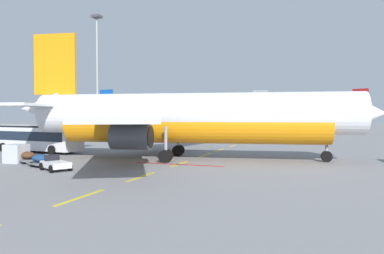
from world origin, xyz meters
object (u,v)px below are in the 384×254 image
object	(u,v)px
airliner_foreground	(187,117)
airliner_far_center	(147,119)
apron_shuttle_bus	(35,136)
fuel_service_truck	(154,131)
baggage_train	(34,158)
apron_light_mast_near	(97,61)
uld_cargo_container	(16,153)
airliner_far_right	(315,117)

from	to	relation	value
airliner_foreground	airliner_far_center	bearing A→B (deg)	120.63
airliner_foreground	apron_shuttle_bus	xyz separation A→B (m)	(-18.51, 0.82, -2.20)
airliner_foreground	fuel_service_truck	size ratio (longest dim) A/B	4.90
fuel_service_truck	baggage_train	world-z (taller)	fuel_service_truck
fuel_service_truck	apron_light_mast_near	distance (m)	26.29
fuel_service_truck	baggage_train	distance (m)	29.39
baggage_train	uld_cargo_container	size ratio (longest dim) A/B	6.48
airliner_far_center	uld_cargo_container	distance (m)	51.42
fuel_service_truck	airliner_far_center	bearing A→B (deg)	118.97
airliner_foreground	airliner_far_center	distance (m)	49.44
apron_shuttle_bus	apron_light_mast_near	world-z (taller)	apron_light_mast_near
apron_shuttle_bus	fuel_service_truck	xyz separation A→B (m)	(5.05, 20.55, -0.10)
apron_shuttle_bus	fuel_service_truck	world-z (taller)	fuel_service_truck
apron_light_mast_near	airliner_foreground	bearing A→B (deg)	-46.26
apron_light_mast_near	airliner_far_center	bearing A→B (deg)	51.78
airliner_far_right	apron_shuttle_bus	bearing A→B (deg)	-109.45
airliner_far_right	apron_light_mast_near	distance (m)	64.97
airliner_foreground	apron_shuttle_bus	world-z (taller)	airliner_foreground
airliner_foreground	apron_light_mast_near	distance (m)	47.95
airliner_far_center	apron_light_mast_near	xyz separation A→B (m)	(-7.01, -8.90, 12.10)
airliner_far_right	fuel_service_truck	bearing A→B (deg)	-111.30
fuel_service_truck	airliner_far_right	bearing A→B (deg)	68.70
uld_cargo_container	apron_light_mast_near	size ratio (longest dim) A/B	0.07
uld_cargo_container	baggage_train	bearing A→B (deg)	-12.02
airliner_far_right	baggage_train	bearing A→B (deg)	-103.09
airliner_far_center	uld_cargo_container	bearing A→B (deg)	-76.38
airliner_far_right	fuel_service_truck	world-z (taller)	airliner_far_right
airliner_far_center	airliner_foreground	bearing A→B (deg)	-59.37
airliner_foreground	airliner_far_right	size ratio (longest dim) A/B	1.10
airliner_far_center	apron_shuttle_bus	world-z (taller)	airliner_far_center
airliner_foreground	fuel_service_truck	xyz separation A→B (m)	(-13.47, 21.37, -2.30)
airliner_far_center	baggage_train	world-z (taller)	airliner_far_center
apron_light_mast_near	fuel_service_truck	bearing A→B (deg)	-33.23
airliner_far_center	airliner_far_right	distance (m)	52.59
airliner_foreground	uld_cargo_container	bearing A→B (deg)	-150.59
baggage_train	apron_shuttle_bus	bearing A→B (deg)	131.65
airliner_far_center	baggage_train	size ratio (longest dim) A/B	2.68
airliner_far_center	baggage_train	distance (m)	52.50
fuel_service_truck	uld_cargo_container	distance (m)	28.76
airliner_foreground	airliner_far_right	world-z (taller)	airliner_foreground
airliner_far_center	baggage_train	xyz separation A→B (m)	(14.40, -50.41, -2.79)
airliner_foreground	fuel_service_truck	distance (m)	25.36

